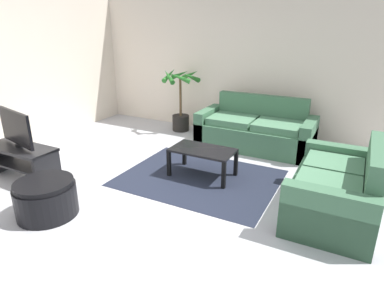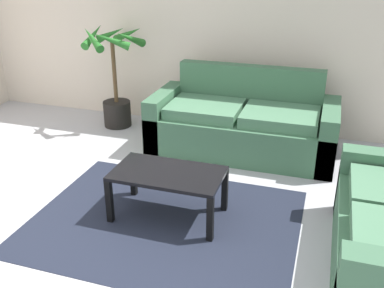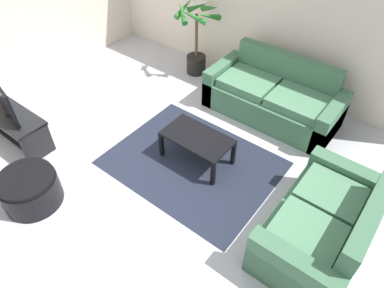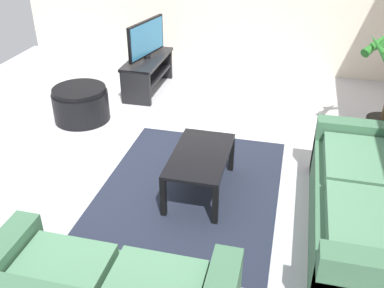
{
  "view_description": "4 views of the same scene",
  "coord_description": "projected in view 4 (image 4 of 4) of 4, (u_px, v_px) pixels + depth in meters",
  "views": [
    {
      "loc": [
        2.38,
        -3.24,
        2.12
      ],
      "look_at": [
        0.28,
        0.76,
        0.47
      ],
      "focal_mm": 30.88,
      "sensor_mm": 36.0,
      "label": 1
    },
    {
      "loc": [
        1.62,
        -2.22,
        2.09
      ],
      "look_at": [
        0.63,
        0.86,
        0.66
      ],
      "focal_mm": 40.93,
      "sensor_mm": 36.0,
      "label": 2
    },
    {
      "loc": [
        2.47,
        -1.94,
        3.48
      ],
      "look_at": [
        0.57,
        0.51,
        0.55
      ],
      "focal_mm": 32.7,
      "sensor_mm": 36.0,
      "label": 3
    },
    {
      "loc": [
        3.81,
        1.51,
        2.52
      ],
      "look_at": [
        0.67,
        0.74,
        0.65
      ],
      "focal_mm": 40.75,
      "sensor_mm": 36.0,
      "label": 4
    }
  ],
  "objects": [
    {
      "name": "area_rug",
      "position": [
        190.0,
        189.0,
        4.26
      ],
      "size": [
        2.2,
        1.7,
        0.01
      ],
      "primitive_type": "cube",
      "color": "#1E2333",
      "rests_on": "ground"
    },
    {
      "name": "tv",
      "position": [
        146.0,
        38.0,
        6.02
      ],
      "size": [
        0.85,
        0.23,
        0.52
      ],
      "color": "black",
      "rests_on": "tv_stand"
    },
    {
      "name": "ottoman",
      "position": [
        81.0,
        104.0,
        5.47
      ],
      "size": [
        0.69,
        0.69,
        0.43
      ],
      "color": "black",
      "rests_on": "ground"
    },
    {
      "name": "couch_main",
      "position": [
        375.0,
        209.0,
        3.51
      ],
      "size": [
        2.02,
        0.9,
        0.9
      ],
      "color": "#3F6B4C",
      "rests_on": "ground"
    },
    {
      "name": "coffee_table",
      "position": [
        200.0,
        159.0,
        4.06
      ],
      "size": [
        0.91,
        0.52,
        0.42
      ],
      "color": "black",
      "rests_on": "ground"
    },
    {
      "name": "ground_plane",
      "position": [
        141.0,
        157.0,
        4.78
      ],
      "size": [
        6.6,
        6.6,
        0.0
      ],
      "primitive_type": "plane",
      "color": "#B2B2B7"
    },
    {
      "name": "tv_stand",
      "position": [
        148.0,
        69.0,
        6.24
      ],
      "size": [
        1.1,
        0.45,
        0.49
      ],
      "color": "black",
      "rests_on": "ground"
    }
  ]
}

